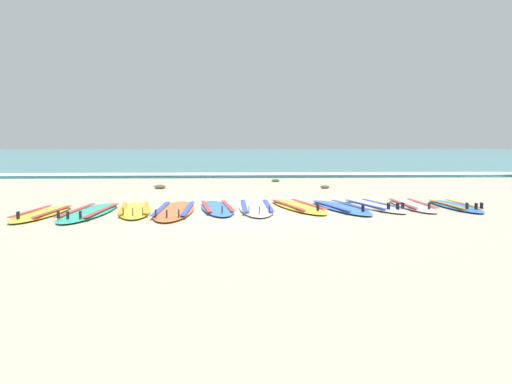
{
  "coord_description": "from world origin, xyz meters",
  "views": [
    {
      "loc": [
        -0.12,
        -8.94,
        1.23
      ],
      "look_at": [
        0.27,
        0.75,
        0.25
      ],
      "focal_mm": 35.19,
      "sensor_mm": 36.0,
      "label": 1
    }
  ],
  "objects_px": {
    "surfboard_3": "(175,210)",
    "surfboard_5": "(256,207)",
    "surfboard_9": "(412,205)",
    "surfboard_10": "(455,206)",
    "surfboard_8": "(374,206)",
    "surfboard_1": "(89,212)",
    "surfboard_6": "(298,206)",
    "surfboard_0": "(42,213)",
    "surfboard_4": "(217,208)",
    "surfboard_7": "(341,207)",
    "surfboard_2": "(135,210)"
  },
  "relations": [
    {
      "from": "surfboard_9",
      "to": "surfboard_10",
      "type": "distance_m",
      "value": 0.77
    },
    {
      "from": "surfboard_3",
      "to": "surfboard_8",
      "type": "xyz_separation_m",
      "value": [
        3.63,
        0.46,
        0.0
      ]
    },
    {
      "from": "surfboard_3",
      "to": "surfboard_6",
      "type": "relative_size",
      "value": 1.11
    },
    {
      "from": "surfboard_4",
      "to": "surfboard_6",
      "type": "relative_size",
      "value": 0.96
    },
    {
      "from": "surfboard_4",
      "to": "surfboard_7",
      "type": "height_order",
      "value": "same"
    },
    {
      "from": "surfboard_0",
      "to": "surfboard_9",
      "type": "relative_size",
      "value": 1.0
    },
    {
      "from": "surfboard_3",
      "to": "surfboard_8",
      "type": "bearing_deg",
      "value": 7.26
    },
    {
      "from": "surfboard_6",
      "to": "surfboard_7",
      "type": "height_order",
      "value": "same"
    },
    {
      "from": "surfboard_9",
      "to": "surfboard_5",
      "type": "bearing_deg",
      "value": -176.05
    },
    {
      "from": "surfboard_0",
      "to": "surfboard_10",
      "type": "xyz_separation_m",
      "value": [
        7.3,
        0.69,
        0.0
      ]
    },
    {
      "from": "surfboard_1",
      "to": "surfboard_8",
      "type": "xyz_separation_m",
      "value": [
        5.04,
        0.63,
        0.0
      ]
    },
    {
      "from": "surfboard_2",
      "to": "surfboard_9",
      "type": "xyz_separation_m",
      "value": [
        5.08,
        0.43,
        -0.0
      ]
    },
    {
      "from": "surfboard_8",
      "to": "surfboard_1",
      "type": "bearing_deg",
      "value": -172.91
    },
    {
      "from": "surfboard_3",
      "to": "surfboard_5",
      "type": "height_order",
      "value": "same"
    },
    {
      "from": "surfboard_1",
      "to": "surfboard_2",
      "type": "distance_m",
      "value": 0.76
    },
    {
      "from": "surfboard_7",
      "to": "surfboard_3",
      "type": "bearing_deg",
      "value": -174.43
    },
    {
      "from": "surfboard_3",
      "to": "surfboard_7",
      "type": "xyz_separation_m",
      "value": [
        2.97,
        0.29,
        -0.0
      ]
    },
    {
      "from": "surfboard_5",
      "to": "surfboard_7",
      "type": "bearing_deg",
      "value": -1.31
    },
    {
      "from": "surfboard_0",
      "to": "surfboard_1",
      "type": "distance_m",
      "value": 0.75
    },
    {
      "from": "surfboard_5",
      "to": "surfboard_6",
      "type": "height_order",
      "value": "same"
    },
    {
      "from": "surfboard_1",
      "to": "surfboard_3",
      "type": "relative_size",
      "value": 0.96
    },
    {
      "from": "surfboard_4",
      "to": "surfboard_9",
      "type": "distance_m",
      "value": 3.66
    },
    {
      "from": "surfboard_6",
      "to": "surfboard_10",
      "type": "height_order",
      "value": "same"
    },
    {
      "from": "surfboard_2",
      "to": "surfboard_5",
      "type": "bearing_deg",
      "value": 6.09
    },
    {
      "from": "surfboard_8",
      "to": "surfboard_7",
      "type": "bearing_deg",
      "value": -165.29
    },
    {
      "from": "surfboard_6",
      "to": "surfboard_10",
      "type": "distance_m",
      "value": 2.93
    },
    {
      "from": "surfboard_3",
      "to": "surfboard_6",
      "type": "xyz_separation_m",
      "value": [
        2.21,
        0.46,
        -0.0
      ]
    },
    {
      "from": "surfboard_2",
      "to": "surfboard_8",
      "type": "bearing_deg",
      "value": 4.82
    },
    {
      "from": "surfboard_1",
      "to": "surfboard_6",
      "type": "bearing_deg",
      "value": 9.72
    },
    {
      "from": "surfboard_2",
      "to": "surfboard_7",
      "type": "distance_m",
      "value": 3.68
    },
    {
      "from": "surfboard_6",
      "to": "surfboard_10",
      "type": "bearing_deg",
      "value": -0.99
    },
    {
      "from": "surfboard_1",
      "to": "surfboard_2",
      "type": "bearing_deg",
      "value": 20.26
    },
    {
      "from": "surfboard_6",
      "to": "surfboard_10",
      "type": "relative_size",
      "value": 1.21
    },
    {
      "from": "surfboard_4",
      "to": "surfboard_0",
      "type": "bearing_deg",
      "value": -168.55
    },
    {
      "from": "surfboard_0",
      "to": "surfboard_9",
      "type": "distance_m",
      "value": 6.59
    },
    {
      "from": "surfboard_10",
      "to": "surfboard_4",
      "type": "bearing_deg",
      "value": -178.67
    },
    {
      "from": "surfboard_2",
      "to": "surfboard_5",
      "type": "relative_size",
      "value": 0.94
    },
    {
      "from": "surfboard_4",
      "to": "surfboard_7",
      "type": "relative_size",
      "value": 0.99
    },
    {
      "from": "surfboard_1",
      "to": "surfboard_5",
      "type": "relative_size",
      "value": 1.02
    },
    {
      "from": "surfboard_5",
      "to": "surfboard_9",
      "type": "distance_m",
      "value": 2.95
    },
    {
      "from": "surfboard_5",
      "to": "surfboard_7",
      "type": "xyz_separation_m",
      "value": [
        1.54,
        -0.04,
        -0.0
      ]
    },
    {
      "from": "surfboard_3",
      "to": "surfboard_8",
      "type": "relative_size",
      "value": 1.23
    },
    {
      "from": "surfboard_4",
      "to": "surfboard_10",
      "type": "bearing_deg",
      "value": 1.33
    },
    {
      "from": "surfboard_0",
      "to": "surfboard_4",
      "type": "distance_m",
      "value": 2.95
    },
    {
      "from": "surfboard_7",
      "to": "surfboard_9",
      "type": "xyz_separation_m",
      "value": [
        1.41,
        0.24,
        0.0
      ]
    },
    {
      "from": "surfboard_3",
      "to": "surfboard_10",
      "type": "bearing_deg",
      "value": 4.51
    },
    {
      "from": "surfboard_4",
      "to": "surfboard_5",
      "type": "relative_size",
      "value": 0.92
    },
    {
      "from": "surfboard_5",
      "to": "surfboard_7",
      "type": "distance_m",
      "value": 1.54
    },
    {
      "from": "surfboard_5",
      "to": "surfboard_6",
      "type": "distance_m",
      "value": 0.79
    },
    {
      "from": "surfboard_7",
      "to": "surfboard_8",
      "type": "xyz_separation_m",
      "value": [
        0.65,
        0.17,
        0.0
      ]
    }
  ]
}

